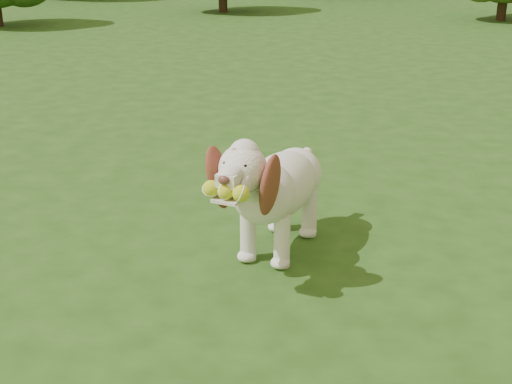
# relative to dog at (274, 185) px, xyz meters

# --- Properties ---
(ground) EXTENTS (80.00, 80.00, 0.00)m
(ground) POSITION_rel_dog_xyz_m (0.09, 0.20, -0.36)
(ground) COLOR #204112
(ground) RESTS_ON ground
(dog) EXTENTS (0.51, 1.04, 0.68)m
(dog) POSITION_rel_dog_xyz_m (0.00, 0.00, 0.00)
(dog) COLOR silver
(dog) RESTS_ON ground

